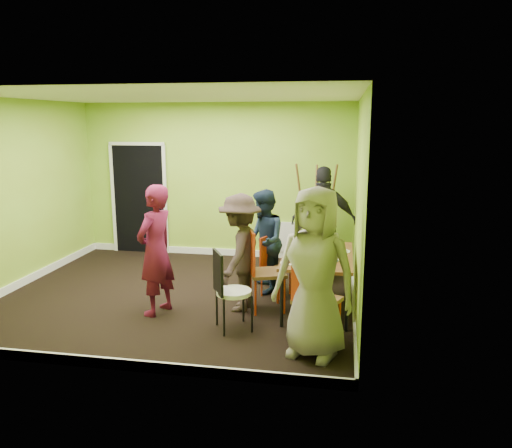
{
  "coord_description": "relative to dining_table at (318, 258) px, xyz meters",
  "views": [
    {
      "loc": [
        2.3,
        -6.58,
        2.48
      ],
      "look_at": [
        1.13,
        0.0,
        1.09
      ],
      "focal_mm": 35.0,
      "sensor_mm": 36.0,
      "label": 1
    }
  ],
  "objects": [
    {
      "name": "dining_table",
      "position": [
        0.0,
        0.0,
        0.0
      ],
      "size": [
        0.9,
        1.5,
        0.75
      ],
      "color": "black",
      "rests_on": "ground"
    },
    {
      "name": "plate_wall_front",
      "position": [
        0.21,
        -0.16,
        0.06
      ],
      "size": [
        0.27,
        0.27,
        0.01
      ],
      "primitive_type": "cylinder",
      "color": "white",
      "rests_on": "dining_table"
    },
    {
      "name": "chair_left_far",
      "position": [
        -0.68,
        0.44,
        -0.22
      ],
      "size": [
        0.46,
        0.46,
        0.85
      ],
      "rotation": [
        0.0,
        0.0,
        -1.95
      ],
      "color": "red",
      "rests_on": "ground"
    },
    {
      "name": "ground",
      "position": [
        -2.0,
        0.19,
        -0.7
      ],
      "size": [
        5.0,
        5.0,
        0.0
      ],
      "primitive_type": "plane",
      "color": "black",
      "rests_on": "ground"
    },
    {
      "name": "glass_front",
      "position": [
        0.1,
        -0.51,
        0.1
      ],
      "size": [
        0.06,
        0.06,
        0.1
      ],
      "primitive_type": "cylinder",
      "color": "black",
      "rests_on": "dining_table"
    },
    {
      "name": "person_left_near",
      "position": [
        -1.01,
        -0.2,
        0.08
      ],
      "size": [
        0.68,
        1.06,
        1.56
      ],
      "primitive_type": "imported",
      "rotation": [
        0.0,
        0.0,
        -1.67
      ],
      "color": "#2F231F",
      "rests_on": "ground"
    },
    {
      "name": "plate_far_front",
      "position": [
        -0.03,
        -0.61,
        0.06
      ],
      "size": [
        0.25,
        0.25,
        0.01
      ],
      "primitive_type": "cylinder",
      "color": "white",
      "rests_on": "dining_table"
    },
    {
      "name": "glass_mid",
      "position": [
        -0.08,
        0.29,
        0.11
      ],
      "size": [
        0.06,
        0.06,
        0.11
      ],
      "primitive_type": "cylinder",
      "color": "black",
      "rests_on": "dining_table"
    },
    {
      "name": "plate_near_right",
      "position": [
        -0.33,
        -0.48,
        0.06
      ],
      "size": [
        0.22,
        0.22,
        0.01
      ],
      "primitive_type": "cylinder",
      "color": "white",
      "rests_on": "dining_table"
    },
    {
      "name": "person_standing",
      "position": [
        -2.05,
        -0.52,
        0.15
      ],
      "size": [
        0.57,
        0.71,
        1.7
      ],
      "primitive_type": "imported",
      "rotation": [
        0.0,
        0.0,
        -1.88
      ],
      "color": "#5A0F2C",
      "rests_on": "ground"
    },
    {
      "name": "glass_back",
      "position": [
        0.11,
        0.47,
        0.11
      ],
      "size": [
        0.06,
        0.06,
        0.11
      ],
      "primitive_type": "cylinder",
      "color": "black",
      "rests_on": "dining_table"
    },
    {
      "name": "orange_bottle",
      "position": [
        -0.11,
        0.14,
        0.09
      ],
      "size": [
        0.03,
        0.03,
        0.07
      ],
      "primitive_type": "cylinder",
      "color": "red",
      "rests_on": "dining_table"
    },
    {
      "name": "person_back_end",
      "position": [
        0.0,
        1.56,
        0.19
      ],
      "size": [
        1.05,
        0.46,
        1.77
      ],
      "primitive_type": "imported",
      "rotation": [
        0.0,
        0.0,
        3.17
      ],
      "color": "black",
      "rests_on": "ground"
    },
    {
      "name": "easel",
      "position": [
        -0.15,
        2.04,
        0.19
      ],
      "size": [
        0.71,
        0.67,
        1.78
      ],
      "color": "brown",
      "rests_on": "ground"
    },
    {
      "name": "thermos",
      "position": [
        0.03,
        0.09,
        0.16
      ],
      "size": [
        0.08,
        0.08,
        0.21
      ],
      "primitive_type": "cylinder",
      "color": "white",
      "rests_on": "dining_table"
    },
    {
      "name": "chair_bentwood",
      "position": [
        -1.01,
        -0.88,
        -0.15
      ],
      "size": [
        0.52,
        0.51,
        0.98
      ],
      "rotation": [
        0.0,
        0.0,
        -1.07
      ],
      "color": "black",
      "rests_on": "ground"
    },
    {
      "name": "blue_bottle",
      "position": [
        0.23,
        -0.29,
        0.15
      ],
      "size": [
        0.07,
        0.07,
        0.2
      ],
      "primitive_type": "cylinder",
      "color": "blue",
      "rests_on": "dining_table"
    },
    {
      "name": "cup_a",
      "position": [
        -0.14,
        -0.15,
        0.1
      ],
      "size": [
        0.12,
        0.12,
        0.1
      ],
      "primitive_type": "imported",
      "color": "white",
      "rests_on": "dining_table"
    },
    {
      "name": "plate_far_back",
      "position": [
        0.07,
        0.58,
        0.06
      ],
      "size": [
        0.25,
        0.25,
        0.01
      ],
      "primitive_type": "cylinder",
      "color": "white",
      "rests_on": "dining_table"
    },
    {
      "name": "chair_left_near",
      "position": [
        -0.74,
        -0.19,
        -0.08
      ],
      "size": [
        0.58,
        0.58,
        1.09
      ],
      "rotation": [
        0.0,
        0.0,
        -1.22
      ],
      "color": "red",
      "rests_on": "ground"
    },
    {
      "name": "plate_wall_back",
      "position": [
        0.3,
        0.19,
        0.06
      ],
      "size": [
        0.25,
        0.25,
        0.01
      ],
      "primitive_type": "cylinder",
      "color": "white",
      "rests_on": "dining_table"
    },
    {
      "name": "cup_b",
      "position": [
        0.16,
        0.06,
        0.11
      ],
      "size": [
        0.11,
        0.11,
        0.11
      ],
      "primitive_type": "imported",
      "color": "white",
      "rests_on": "dining_table"
    },
    {
      "name": "chair_front_end",
      "position": [
        0.02,
        -1.13,
        -0.09
      ],
      "size": [
        0.59,
        0.59,
        1.08
      ],
      "rotation": [
        0.0,
        0.0,
        -0.42
      ],
      "color": "red",
      "rests_on": "ground"
    },
    {
      "name": "person_front_end",
      "position": [
        0.04,
        -1.35,
        0.22
      ],
      "size": [
        1.03,
        0.83,
        1.83
      ],
      "primitive_type": "imported",
      "rotation": [
        0.0,
        0.0,
        -0.31
      ],
      "color": "gray",
      "rests_on": "ground"
    },
    {
      "name": "chair_back_end",
      "position": [
        -0.06,
        1.4,
        -0.06
      ],
      "size": [
        0.44,
        0.49,
        0.9
      ],
      "rotation": [
        0.0,
        0.0,
        3.33
      ],
      "color": "red",
      "rests_on": "ground"
    },
    {
      "name": "person_left_far",
      "position": [
        -0.82,
        0.56,
        0.06
      ],
      "size": [
        0.75,
        0.86,
        1.51
      ],
      "primitive_type": "imported",
      "rotation": [
        0.0,
        0.0,
        -1.3
      ],
      "color": "#152236",
      "rests_on": "ground"
    },
    {
      "name": "plate_near_left",
      "position": [
        -0.3,
        0.47,
        0.06
      ],
      "size": [
        0.22,
        0.22,
        0.01
      ],
      "primitive_type": "cylinder",
      "color": "white",
      "rests_on": "dining_table"
    },
    {
      "name": "room_walls",
      "position": [
        -2.02,
        0.23,
        0.29
      ],
      "size": [
        5.04,
        4.54,
        2.82
      ],
      "color": "#8AAB2C",
      "rests_on": "ground"
    }
  ]
}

